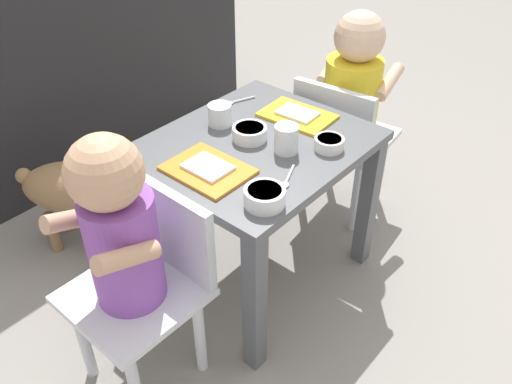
% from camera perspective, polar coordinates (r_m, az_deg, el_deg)
% --- Properties ---
extents(ground_plane, '(7.00, 7.00, 0.00)m').
position_cam_1_polar(ground_plane, '(1.71, 0.00, -8.25)').
color(ground_plane, gray).
extents(kitchen_cabinet_back, '(1.62, 0.37, 1.00)m').
position_cam_1_polar(kitchen_cabinet_back, '(2.13, -21.73, 14.83)').
color(kitchen_cabinet_back, '#232326').
rests_on(kitchen_cabinet_back, ground).
extents(dining_table, '(0.58, 0.50, 0.47)m').
position_cam_1_polar(dining_table, '(1.46, 0.00, 2.38)').
color(dining_table, '#515459').
rests_on(dining_table, ground).
extents(seated_child_left, '(0.28, 0.28, 0.70)m').
position_cam_1_polar(seated_child_left, '(1.17, -13.61, -4.96)').
color(seated_child_left, silver).
rests_on(seated_child_left, ground).
extents(seated_child_right, '(0.31, 0.31, 0.70)m').
position_cam_1_polar(seated_child_right, '(1.75, 10.02, 10.18)').
color(seated_child_right, silver).
rests_on(seated_child_right, ground).
extents(dog, '(0.36, 0.44, 0.32)m').
position_cam_1_polar(dog, '(1.75, -17.31, 0.29)').
color(dog, olive).
rests_on(dog, ground).
extents(food_tray_left, '(0.15, 0.20, 0.02)m').
position_cam_1_polar(food_tray_left, '(1.30, -5.24, 2.49)').
color(food_tray_left, orange).
rests_on(food_tray_left, dining_table).
extents(food_tray_right, '(0.15, 0.21, 0.02)m').
position_cam_1_polar(food_tray_right, '(1.54, 4.30, 8.20)').
color(food_tray_right, gold).
rests_on(food_tray_right, dining_table).
extents(water_cup_left, '(0.07, 0.07, 0.06)m').
position_cam_1_polar(water_cup_left, '(1.49, -3.85, 8.06)').
color(water_cup_left, white).
rests_on(water_cup_left, dining_table).
extents(water_cup_right, '(0.06, 0.06, 0.07)m').
position_cam_1_polar(water_cup_right, '(1.36, 3.23, 5.47)').
color(water_cup_right, white).
rests_on(water_cup_right, dining_table).
extents(veggie_bowl_near, '(0.08, 0.08, 0.03)m').
position_cam_1_polar(veggie_bowl_near, '(1.39, 7.77, 5.19)').
color(veggie_bowl_near, white).
rests_on(veggie_bowl_near, dining_table).
extents(cereal_bowl_left_side, '(0.09, 0.09, 0.04)m').
position_cam_1_polar(cereal_bowl_left_side, '(1.18, 0.92, -0.46)').
color(cereal_bowl_left_side, white).
rests_on(cereal_bowl_left_side, dining_table).
extents(cereal_bowl_right_side, '(0.09, 0.09, 0.04)m').
position_cam_1_polar(cereal_bowl_right_side, '(1.42, -0.65, 6.35)').
color(cereal_bowl_right_side, white).
rests_on(cereal_bowl_right_side, dining_table).
extents(spoon_by_left_tray, '(0.10, 0.05, 0.01)m').
position_cam_1_polar(spoon_by_left_tray, '(1.61, -2.04, 9.62)').
color(spoon_by_left_tray, silver).
rests_on(spoon_by_left_tray, dining_table).
extents(spoon_by_right_tray, '(0.10, 0.05, 0.01)m').
position_cam_1_polar(spoon_by_right_tray, '(1.27, 3.37, 1.40)').
color(spoon_by_right_tray, silver).
rests_on(spoon_by_right_tray, dining_table).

